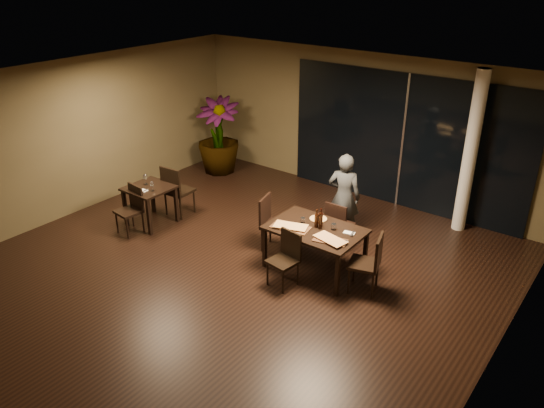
{
  "coord_description": "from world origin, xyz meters",
  "views": [
    {
      "loc": [
        4.96,
        -5.58,
        4.71
      ],
      "look_at": [
        0.28,
        0.6,
        1.05
      ],
      "focal_mm": 35.0,
      "sensor_mm": 36.0,
      "label": 1
    }
  ],
  "objects_px": {
    "main_table": "(315,232)",
    "bottle_a": "(317,218)",
    "chair_main_right": "(370,261)",
    "chair_side_far": "(176,188)",
    "side_table": "(149,193)",
    "chair_side_near": "(132,207)",
    "chair_main_left": "(271,220)",
    "chair_main_near": "(286,256)",
    "bottle_b": "(320,221)",
    "potted_plant": "(218,136)",
    "diner": "(344,197)",
    "chair_main_far": "(338,223)",
    "bottle_c": "(321,217)"
  },
  "relations": [
    {
      "from": "chair_side_far",
      "to": "diner",
      "type": "xyz_separation_m",
      "value": [
        3.05,
        1.21,
        0.22
      ]
    },
    {
      "from": "bottle_c",
      "to": "chair_main_right",
      "type": "bearing_deg",
      "value": -8.5
    },
    {
      "from": "chair_main_far",
      "to": "potted_plant",
      "type": "bearing_deg",
      "value": -20.49
    },
    {
      "from": "potted_plant",
      "to": "bottle_a",
      "type": "distance_m",
      "value": 4.73
    },
    {
      "from": "side_table",
      "to": "chair_main_right",
      "type": "height_order",
      "value": "chair_main_right"
    },
    {
      "from": "main_table",
      "to": "bottle_c",
      "type": "bearing_deg",
      "value": 79.32
    },
    {
      "from": "chair_main_right",
      "to": "chair_side_far",
      "type": "xyz_separation_m",
      "value": [
        -4.26,
        0.06,
        0.04
      ]
    },
    {
      "from": "main_table",
      "to": "diner",
      "type": "xyz_separation_m",
      "value": [
        -0.2,
        1.24,
        0.13
      ]
    },
    {
      "from": "chair_main_right",
      "to": "chair_side_far",
      "type": "bearing_deg",
      "value": -106.93
    },
    {
      "from": "chair_main_left",
      "to": "diner",
      "type": "xyz_separation_m",
      "value": [
        0.78,
        1.12,
        0.26
      ]
    },
    {
      "from": "potted_plant",
      "to": "chair_side_near",
      "type": "bearing_deg",
      "value": -76.56
    },
    {
      "from": "bottle_c",
      "to": "chair_main_far",
      "type": "bearing_deg",
      "value": 95.42
    },
    {
      "from": "bottle_b",
      "to": "diner",
      "type": "bearing_deg",
      "value": 102.36
    },
    {
      "from": "side_table",
      "to": "chair_main_left",
      "type": "height_order",
      "value": "chair_main_left"
    },
    {
      "from": "potted_plant",
      "to": "side_table",
      "type": "bearing_deg",
      "value": -74.4
    },
    {
      "from": "chair_main_far",
      "to": "diner",
      "type": "bearing_deg",
      "value": -70.85
    },
    {
      "from": "main_table",
      "to": "bottle_a",
      "type": "xyz_separation_m",
      "value": [
        -0.01,
        0.04,
        0.23
      ]
    },
    {
      "from": "chair_main_left",
      "to": "diner",
      "type": "height_order",
      "value": "diner"
    },
    {
      "from": "diner",
      "to": "potted_plant",
      "type": "height_order",
      "value": "potted_plant"
    },
    {
      "from": "chair_main_left",
      "to": "chair_side_far",
      "type": "xyz_separation_m",
      "value": [
        -2.26,
        -0.1,
        0.04
      ]
    },
    {
      "from": "chair_side_near",
      "to": "bottle_b",
      "type": "height_order",
      "value": "bottle_b"
    },
    {
      "from": "side_table",
      "to": "bottle_c",
      "type": "relative_size",
      "value": 2.58
    },
    {
      "from": "chair_main_right",
      "to": "bottle_a",
      "type": "distance_m",
      "value": 1.09
    },
    {
      "from": "bottle_c",
      "to": "chair_side_near",
      "type": "bearing_deg",
      "value": -163.16
    },
    {
      "from": "chair_main_far",
      "to": "chair_main_right",
      "type": "relative_size",
      "value": 0.93
    },
    {
      "from": "chair_main_left",
      "to": "chair_side_near",
      "type": "relative_size",
      "value": 1.08
    },
    {
      "from": "bottle_a",
      "to": "bottle_c",
      "type": "bearing_deg",
      "value": 64.3
    },
    {
      "from": "chair_main_far",
      "to": "chair_main_near",
      "type": "bearing_deg",
      "value": 86.01
    },
    {
      "from": "chair_side_near",
      "to": "diner",
      "type": "distance_m",
      "value": 3.88
    },
    {
      "from": "chair_main_far",
      "to": "potted_plant",
      "type": "distance_m",
      "value": 4.41
    },
    {
      "from": "chair_main_left",
      "to": "bottle_c",
      "type": "relative_size",
      "value": 3.13
    },
    {
      "from": "chair_main_near",
      "to": "chair_main_right",
      "type": "distance_m",
      "value": 1.28
    },
    {
      "from": "potted_plant",
      "to": "main_table",
      "type": "bearing_deg",
      "value": -28.73
    },
    {
      "from": "chair_main_left",
      "to": "side_table",
      "type": "bearing_deg",
      "value": 90.15
    },
    {
      "from": "chair_side_near",
      "to": "chair_main_right",
      "type": "bearing_deg",
      "value": 17.26
    },
    {
      "from": "chair_main_near",
      "to": "diner",
      "type": "xyz_separation_m",
      "value": [
        -0.08,
        1.86,
        0.31
      ]
    },
    {
      "from": "side_table",
      "to": "chair_main_far",
      "type": "bearing_deg",
      "value": 21.31
    },
    {
      "from": "chair_main_near",
      "to": "bottle_a",
      "type": "height_order",
      "value": "bottle_a"
    },
    {
      "from": "chair_main_right",
      "to": "potted_plant",
      "type": "relative_size",
      "value": 0.54
    },
    {
      "from": "potted_plant",
      "to": "diner",
      "type": "bearing_deg",
      "value": -14.82
    },
    {
      "from": "main_table",
      "to": "potted_plant",
      "type": "relative_size",
      "value": 0.85
    },
    {
      "from": "diner",
      "to": "main_table",
      "type": "bearing_deg",
      "value": 82.52
    },
    {
      "from": "bottle_b",
      "to": "chair_side_far",
      "type": "bearing_deg",
      "value": -179.81
    },
    {
      "from": "main_table",
      "to": "chair_main_left",
      "type": "relative_size",
      "value": 1.55
    },
    {
      "from": "chair_side_far",
      "to": "diner",
      "type": "bearing_deg",
      "value": -162.04
    },
    {
      "from": "side_table",
      "to": "chair_side_near",
      "type": "bearing_deg",
      "value": -91.37
    },
    {
      "from": "chair_side_far",
      "to": "bottle_b",
      "type": "relative_size",
      "value": 3.71
    },
    {
      "from": "chair_main_near",
      "to": "chair_side_near",
      "type": "height_order",
      "value": "chair_side_near"
    },
    {
      "from": "chair_main_far",
      "to": "potted_plant",
      "type": "height_order",
      "value": "potted_plant"
    },
    {
      "from": "side_table",
      "to": "chair_main_near",
      "type": "xyz_separation_m",
      "value": [
        3.27,
        -0.12,
        -0.13
      ]
    }
  ]
}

